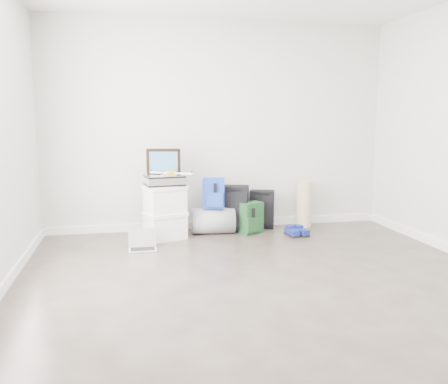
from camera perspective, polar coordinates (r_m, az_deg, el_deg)
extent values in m
plane|color=#352B26|center=(4.10, 6.14, -12.09)|extent=(5.00, 5.00, 0.00)
cube|color=silver|center=(6.25, -0.68, 7.88)|extent=(4.50, 0.02, 2.70)
cube|color=white|center=(6.40, -0.64, -3.84)|extent=(4.50, 0.02, 0.10)
cube|color=white|center=(5.85, -7.07, -4.20)|extent=(0.53, 0.47, 0.28)
cube|color=white|center=(5.82, -7.10, -2.63)|extent=(0.55, 0.50, 0.04)
cube|color=white|center=(5.79, -7.13, -1.04)|extent=(0.53, 0.47, 0.28)
cube|color=white|center=(5.76, -7.16, 0.57)|extent=(0.55, 0.50, 0.04)
cube|color=#B2B2B7|center=(5.75, -7.18, 1.41)|extent=(0.49, 0.39, 0.13)
cube|color=black|center=(5.82, -7.30, 3.68)|extent=(0.41, 0.11, 0.31)
cube|color=#27499E|center=(5.81, -7.29, 3.67)|extent=(0.34, 0.07, 0.24)
cube|color=gold|center=(5.72, -6.38, 2.29)|extent=(0.12, 0.12, 0.05)
cube|color=white|center=(5.85, -5.85, 2.44)|extent=(0.15, 0.25, 0.02)
cube|color=white|center=(5.78, -7.64, 2.33)|extent=(0.25, 0.15, 0.02)
cube|color=white|center=(5.60, -6.93, 2.13)|extent=(0.15, 0.25, 0.02)
cube|color=white|center=(5.67, -5.10, 2.25)|extent=(0.25, 0.15, 0.02)
cylinder|color=gray|center=(6.05, -1.29, -3.46)|extent=(0.56, 0.38, 0.33)
cube|color=navy|center=(5.97, -1.27, -0.15)|extent=(0.30, 0.22, 0.38)
cube|color=navy|center=(5.89, -1.10, -0.91)|extent=(0.21, 0.10, 0.18)
cube|color=black|center=(6.15, 1.14, -2.01)|extent=(0.43, 0.33, 0.60)
cube|color=black|center=(6.03, 1.40, -2.23)|extent=(0.28, 0.12, 0.48)
cube|color=black|center=(5.98, 1.40, 0.40)|extent=(0.12, 0.06, 0.02)
cube|color=#13341C|center=(6.07, 3.28, -3.11)|extent=(0.33, 0.28, 0.40)
cube|color=#13341C|center=(6.00, 3.51, -3.93)|extent=(0.21, 0.14, 0.19)
cube|color=black|center=(6.37, 4.57, -2.07)|extent=(0.36, 0.28, 0.51)
cube|color=black|center=(6.27, 4.84, -2.25)|extent=(0.24, 0.11, 0.40)
cube|color=black|center=(6.23, 4.86, -0.13)|extent=(0.11, 0.06, 0.02)
cube|color=black|center=(6.02, 8.17, -5.13)|extent=(0.14, 0.27, 0.02)
cube|color=#1B2BA3|center=(6.01, 8.18, -4.73)|extent=(0.13, 0.26, 0.06)
cube|color=black|center=(6.06, 9.18, -5.06)|extent=(0.18, 0.27, 0.02)
cube|color=#1B2BA3|center=(6.05, 9.19, -4.67)|extent=(0.17, 0.26, 0.06)
cylinder|color=tan|center=(6.50, 9.63, -1.42)|extent=(0.20, 0.20, 0.62)
cube|color=silver|center=(5.40, -9.75, -6.86)|extent=(0.31, 0.22, 0.01)
cube|color=black|center=(5.40, -9.75, -6.77)|extent=(0.27, 0.15, 0.00)
cube|color=black|center=(5.48, -9.83, -5.44)|extent=(0.31, 0.01, 0.21)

